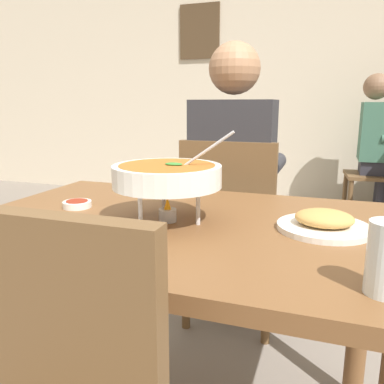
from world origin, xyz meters
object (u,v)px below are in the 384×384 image
object	(u,v)px
appetizer_plate	(324,223)
dining_table_main	(175,257)
patron_bg_left	(376,140)
rice_plate	(94,238)
sauce_dish	(77,204)
curry_bowl	(167,176)
diner_main	(234,173)
chair_bg_left	(384,168)
chair_diner_main	(231,224)

from	to	relation	value
appetizer_plate	dining_table_main	bearing A→B (deg)	-174.36
patron_bg_left	rice_plate	bearing A→B (deg)	-106.17
patron_bg_left	sauce_dish	bearing A→B (deg)	-112.26
sauce_dish	curry_bowl	bearing A→B (deg)	-8.11
dining_table_main	diner_main	world-z (taller)	diner_main
diner_main	curry_bowl	xyz separation A→B (m)	(-0.01, -0.76, 0.11)
chair_bg_left	sauce_dish	bearing A→B (deg)	-113.96
chair_diner_main	curry_bowl	bearing A→B (deg)	-91.03
rice_plate	sauce_dish	size ratio (longest dim) A/B	2.67
rice_plate	patron_bg_left	distance (m)	3.18
rice_plate	patron_bg_left	bearing A→B (deg)	73.83
chair_diner_main	chair_bg_left	bearing A→B (deg)	67.11
chair_diner_main	sauce_dish	bearing A→B (deg)	-117.14
rice_plate	appetizer_plate	distance (m)	0.58
dining_table_main	patron_bg_left	bearing A→B (deg)	74.28
diner_main	sauce_dish	bearing A→B (deg)	-116.05
sauce_dish	rice_plate	bearing A→B (deg)	-48.95
sauce_dish	diner_main	bearing A→B (deg)	63.95
sauce_dish	chair_diner_main	bearing A→B (deg)	62.86
appetizer_plate	curry_bowl	bearing A→B (deg)	-171.85
chair_bg_left	patron_bg_left	size ratio (longest dim) A/B	0.69
sauce_dish	patron_bg_left	world-z (taller)	patron_bg_left
curry_bowl	dining_table_main	bearing A→B (deg)	56.55
dining_table_main	chair_diner_main	bearing A→B (deg)	90.00
patron_bg_left	chair_diner_main	bearing A→B (deg)	-110.61
curry_bowl	rice_plate	xyz separation A→B (m)	(-0.08, -0.24, -0.11)
chair_bg_left	patron_bg_left	bearing A→B (deg)	158.02
dining_table_main	appetizer_plate	bearing A→B (deg)	5.64
patron_bg_left	diner_main	bearing A→B (deg)	-110.91
rice_plate	chair_bg_left	size ratio (longest dim) A/B	0.27
chair_diner_main	appetizer_plate	world-z (taller)	chair_diner_main
curry_bowl	sauce_dish	xyz separation A→B (m)	(-0.33, 0.05, -0.12)
patron_bg_left	curry_bowl	bearing A→B (deg)	-105.87
dining_table_main	curry_bowl	xyz separation A→B (m)	(-0.01, -0.02, 0.24)
dining_table_main	chair_diner_main	distance (m)	0.71
diner_main	patron_bg_left	world-z (taller)	same
rice_plate	appetizer_plate	world-z (taller)	same
curry_bowl	patron_bg_left	distance (m)	2.93
dining_table_main	diner_main	size ratio (longest dim) A/B	0.92
diner_main	chair_bg_left	size ratio (longest dim) A/B	1.46
chair_diner_main	patron_bg_left	xyz separation A→B (m)	(0.79, 2.10, 0.24)
chair_diner_main	appetizer_plate	distance (m)	0.81
appetizer_plate	sauce_dish	distance (m)	0.75
diner_main	curry_bowl	distance (m)	0.76
dining_table_main	curry_bowl	distance (m)	0.24
chair_diner_main	diner_main	size ratio (longest dim) A/B	0.69
chair_bg_left	patron_bg_left	xyz separation A→B (m)	(-0.08, 0.03, 0.24)
diner_main	chair_diner_main	bearing A→B (deg)	-90.00
dining_table_main	chair_bg_left	world-z (taller)	chair_bg_left
appetizer_plate	chair_diner_main	bearing A→B (deg)	121.25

